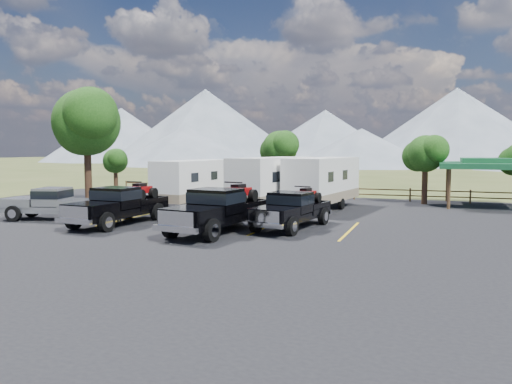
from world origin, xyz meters
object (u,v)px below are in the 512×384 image
(tree_big_nw, at_px, (86,122))
(person_a, at_px, (116,204))
(rig_left, at_px, (119,204))
(trailer_right, at_px, (323,182))
(pavilion, at_px, (490,165))
(trailer_left, at_px, (194,182))
(person_b, at_px, (117,206))
(pickup_silver, at_px, (55,203))
(rig_center, at_px, (219,209))
(rig_right, at_px, (293,209))
(trailer_center, at_px, (273,182))

(tree_big_nw, distance_m, person_a, 10.14)
(rig_left, distance_m, trailer_right, 12.81)
(pavilion, height_order, trailer_right, trailer_right)
(trailer_left, relative_size, person_b, 4.87)
(trailer_right, relative_size, person_a, 4.99)
(trailer_left, xyz_separation_m, trailer_right, (8.34, 1.32, 0.10))
(trailer_right, distance_m, pickup_silver, 15.71)
(trailer_left, relative_size, person_a, 4.68)
(rig_center, distance_m, trailer_left, 10.59)
(trailer_left, height_order, person_b, trailer_left)
(rig_left, distance_m, rig_center, 5.69)
(pavilion, xyz_separation_m, rig_left, (-18.25, -14.81, -1.74))
(rig_left, bearing_deg, trailer_left, 94.07)
(pickup_silver, height_order, person_b, person_b)
(rig_left, bearing_deg, rig_center, -0.82)
(rig_center, xyz_separation_m, trailer_left, (-5.75, 8.87, 0.51))
(trailer_left, bearing_deg, rig_left, -84.71)
(rig_right, xyz_separation_m, person_a, (-9.20, -1.08, -0.00))
(pavilion, xyz_separation_m, trailer_center, (-12.89, -6.36, -1.05))
(pavilion, distance_m, rig_right, 16.36)
(pavilion, xyz_separation_m, pickup_silver, (-22.43, -14.60, -1.86))
(trailer_right, height_order, person_b, trailer_right)
(trailer_center, xyz_separation_m, person_b, (-5.57, -8.33, -0.80))
(person_b, bearing_deg, rig_right, -40.99)
(rig_center, relative_size, trailer_left, 0.79)
(tree_big_nw, xyz_separation_m, pickup_silver, (3.11, -6.63, -4.67))
(rig_left, relative_size, trailer_right, 0.69)
(rig_center, height_order, trailer_center, trailer_center)
(tree_big_nw, height_order, pickup_silver, tree_big_nw)
(rig_left, xyz_separation_m, person_b, (-0.20, 0.12, -0.11))
(rig_center, bearing_deg, pickup_silver, -176.39)
(rig_right, bearing_deg, rig_left, -158.83)
(rig_left, distance_m, person_a, 0.97)
(trailer_right, xyz_separation_m, pickup_silver, (-12.45, -9.56, -0.80))
(trailer_right, bearing_deg, rig_right, -79.49)
(trailer_left, bearing_deg, person_b, -86.11)
(rig_left, distance_m, pickup_silver, 4.19)
(rig_center, distance_m, person_b, 5.91)
(rig_right, bearing_deg, pavilion, 62.68)
(pavilion, distance_m, pickup_silver, 26.83)
(rig_center, distance_m, trailer_center, 8.92)
(pavilion, bearing_deg, rig_left, -140.94)
(rig_right, height_order, person_b, rig_right)
(person_a, bearing_deg, rig_left, 96.89)
(trailer_left, bearing_deg, pavilion, 23.92)
(trailer_left, xyz_separation_m, pickup_silver, (-4.11, -8.23, -0.69))
(rig_center, bearing_deg, rig_right, 45.09)
(pickup_silver, distance_m, person_a, 3.54)
(pavilion, relative_size, rig_left, 0.97)
(pavilion, relative_size, person_b, 3.45)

